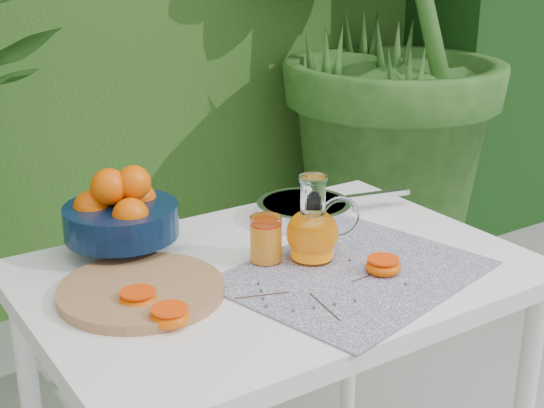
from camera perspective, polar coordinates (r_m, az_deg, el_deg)
potted_plant_right at (r=3.10m, az=7.09°, el=13.12°), size 2.93×2.93×2.07m
white_table at (r=1.59m, az=0.40°, el=-7.41°), size 1.00×0.70×0.75m
placemat at (r=1.52m, az=6.23°, el=-5.21°), size 0.57×0.49×0.00m
cutting_board at (r=1.45m, az=-9.81°, el=-6.42°), size 0.41×0.41×0.02m
fruit_bowl at (r=1.62m, az=-11.34°, el=-0.69°), size 0.25×0.25×0.19m
juice_pitcher at (r=1.55m, az=3.14°, el=-2.04°), size 0.17×0.14×0.18m
juice_tumbler at (r=1.55m, az=-0.46°, el=-2.74°), size 0.08×0.08×0.10m
saute_pan at (r=1.80m, az=2.53°, el=-0.41°), size 0.41×0.27×0.04m
orange_halves at (r=1.41m, az=-2.71°, el=-6.69°), size 0.54×0.21×0.03m
thyme_sprigs at (r=1.44m, az=4.01°, el=-6.43°), size 0.36×0.20×0.01m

